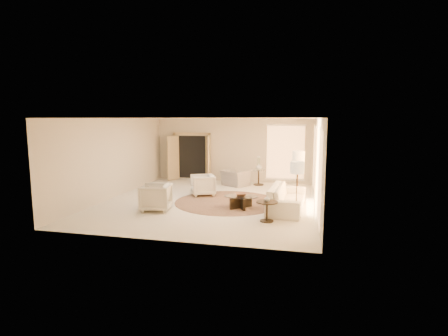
% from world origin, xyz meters
% --- Properties ---
extents(room, '(7.04, 8.04, 2.83)m').
position_xyz_m(room, '(0.00, 0.00, 1.40)').
color(room, silver).
rests_on(room, ground).
extents(windows_right, '(0.10, 6.40, 2.40)m').
position_xyz_m(windows_right, '(3.45, 0.10, 1.35)').
color(windows_right, '#FFB366').
rests_on(windows_right, room).
extents(window_back_corner, '(1.70, 0.10, 2.40)m').
position_xyz_m(window_back_corner, '(2.30, 3.95, 1.35)').
color(window_back_corner, '#FFB366').
rests_on(window_back_corner, room).
extents(curtains_right, '(0.06, 5.20, 2.60)m').
position_xyz_m(curtains_right, '(3.40, 1.00, 1.30)').
color(curtains_right, beige).
rests_on(curtains_right, room).
extents(french_doors, '(1.95, 0.66, 2.16)m').
position_xyz_m(french_doors, '(-1.90, 3.82, 1.07)').
color(french_doors, tan).
rests_on(french_doors, room).
extents(area_rug, '(4.70, 4.70, 0.01)m').
position_xyz_m(area_rug, '(0.62, 0.01, 0.01)').
color(area_rug, '#442B1E').
rests_on(area_rug, room).
extents(sofa, '(1.14, 2.57, 0.73)m').
position_xyz_m(sofa, '(2.60, -0.52, 0.37)').
color(sofa, beige).
rests_on(sofa, room).
extents(armchair_left, '(1.04, 1.06, 0.83)m').
position_xyz_m(armchair_left, '(-0.51, 0.86, 0.42)').
color(armchair_left, beige).
rests_on(armchair_left, room).
extents(armchair_right, '(0.95, 1.00, 0.89)m').
position_xyz_m(armchair_right, '(-1.30, -1.52, 0.44)').
color(armchair_right, beige).
rests_on(armchair_right, room).
extents(accent_chair, '(1.20, 1.08, 0.88)m').
position_xyz_m(accent_chair, '(0.29, 2.94, 0.44)').
color(accent_chair, gray).
rests_on(accent_chair, room).
extents(coffee_table, '(1.24, 1.24, 0.39)m').
position_xyz_m(coffee_table, '(1.19, -0.70, 0.25)').
color(coffee_table, black).
rests_on(coffee_table, room).
extents(end_table, '(0.59, 0.59, 0.56)m').
position_xyz_m(end_table, '(2.13, -1.95, 0.38)').
color(end_table, black).
rests_on(end_table, room).
extents(side_table, '(0.57, 0.57, 0.66)m').
position_xyz_m(side_table, '(1.24, 3.31, 0.40)').
color(side_table, black).
rests_on(side_table, room).
extents(floor_lamp_near, '(0.41, 0.41, 1.71)m').
position_xyz_m(floor_lamp_near, '(2.90, 0.75, 1.45)').
color(floor_lamp_near, black).
rests_on(floor_lamp_near, room).
extents(floor_lamp_far, '(0.39, 0.39, 1.60)m').
position_xyz_m(floor_lamp_far, '(2.90, -1.37, 1.36)').
color(floor_lamp_far, black).
rests_on(floor_lamp_far, room).
extents(bowl, '(0.46, 0.46, 0.09)m').
position_xyz_m(bowl, '(1.19, -0.70, 0.44)').
color(bowl, brown).
rests_on(bowl, coffee_table).
extents(end_vase, '(0.21, 0.21, 0.17)m').
position_xyz_m(end_vase, '(2.13, -1.95, 0.64)').
color(end_vase, silver).
rests_on(end_vase, end_table).
extents(side_vase, '(0.30, 0.30, 0.26)m').
position_xyz_m(side_vase, '(1.24, 3.31, 0.78)').
color(side_vase, silver).
rests_on(side_vase, side_table).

